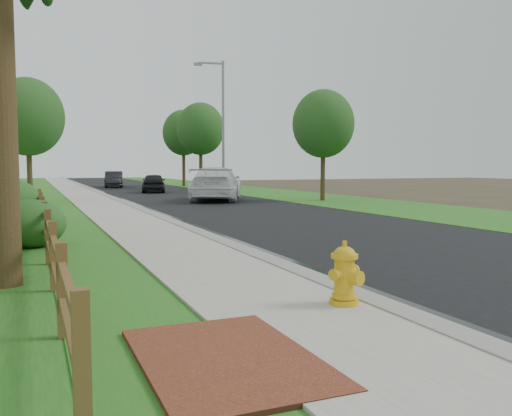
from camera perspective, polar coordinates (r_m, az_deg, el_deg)
name	(u,v)px	position (r m, az deg, el deg)	size (l,w,h in m)	color
ground	(361,316)	(7.23, 11.03, -11.08)	(120.00, 120.00, 0.00)	#36301D
road	(152,191)	(41.70, -10.90, 1.80)	(8.00, 90.00, 0.02)	black
curb	(94,191)	(41.05, -16.65, 1.72)	(0.40, 90.00, 0.12)	gray
wet_gutter	(99,192)	(41.09, -16.16, 1.68)	(0.50, 90.00, 0.00)	black
sidewalk	(76,192)	(40.94, -18.46, 1.65)	(2.20, 90.00, 0.10)	gray
grass_strip	(47,192)	(40.85, -21.11, 1.55)	(1.60, 90.00, 0.06)	#225C1A
verge_far	(237,189)	(43.63, -1.99, 2.01)	(6.00, 90.00, 0.04)	#225C1A
brick_patch	(226,361)	(5.41, -3.16, -15.81)	(1.60, 2.40, 0.11)	brown
ranch_fence	(46,228)	(12.26, -21.19, -1.95)	(0.12, 16.92, 1.10)	#473317
fire_hydrant	(345,275)	(7.28, 9.32, -7.01)	(0.55, 0.45, 0.84)	gold
white_suv	(216,184)	(29.66, -4.21, 2.55)	(2.53, 6.21, 1.80)	white
dark_car_mid	(154,183)	(39.12, -10.72, 2.63)	(1.59, 3.96, 1.35)	black
dark_car_far	(114,179)	(48.77, -14.72, 2.94)	(1.47, 4.23, 1.39)	black
streetlight	(221,119)	(38.35, -3.74, 9.38)	(2.11, 0.50, 9.16)	gray
shrub_c	(31,224)	(13.66, -22.60, -1.55)	(1.59, 1.59, 1.15)	#1F491A
shrub_d	(5,201)	(19.84, -24.89, 0.69)	(2.22, 2.22, 1.51)	#1F491A
tree_near_left	(28,117)	(29.82, -22.89, 8.82)	(3.57, 3.57, 6.33)	#322114
tree_near_right	(323,124)	(29.51, 7.10, 8.77)	(3.32, 3.32, 5.98)	#322114
tree_mid_right	(201,129)	(44.56, -5.86, 8.27)	(3.87, 3.87, 7.01)	#322114
tree_far_right	(183,133)	(50.15, -7.65, 7.85)	(3.78, 3.78, 6.97)	#322114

